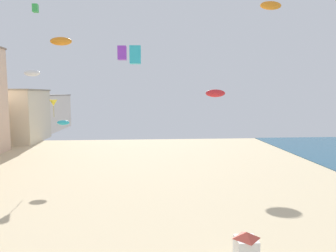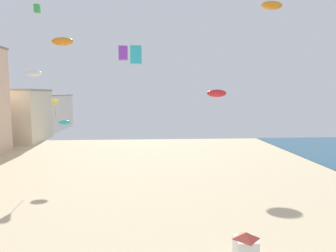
% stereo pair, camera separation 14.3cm
% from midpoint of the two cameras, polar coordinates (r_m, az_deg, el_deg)
% --- Properties ---
extents(boardwalk_hotel_distant, '(14.56, 20.51, 9.53)m').
position_cam_midpoint_polar(boardwalk_hotel_distant, '(88.70, -24.04, 2.39)').
color(boardwalk_hotel_distant, silver).
rests_on(boardwalk_hotel_distant, ground).
extents(lifeguard_stand, '(1.10, 1.10, 2.55)m').
position_cam_midpoint_polar(lifeguard_stand, '(17.42, 14.36, -21.02)').
color(lifeguard_stand, white).
rests_on(lifeguard_stand, ground).
extents(kite_cyan_box, '(1.05, 1.05, 1.64)m').
position_cam_midpoint_polar(kite_cyan_box, '(29.33, -6.37, 13.24)').
color(kite_cyan_box, '#2DB7CC').
extents(kite_white_parafoil, '(1.91, 0.53, 0.74)m').
position_cam_midpoint_polar(kite_white_parafoil, '(39.87, -24.47, 9.13)').
color(kite_white_parafoil, white).
extents(kite_purple_box, '(1.01, 1.01, 1.59)m').
position_cam_midpoint_polar(kite_purple_box, '(36.82, -8.81, 13.52)').
color(kite_purple_box, purple).
extents(kite_cyan_parafoil, '(1.55, 0.43, 0.60)m').
position_cam_midpoint_polar(kite_cyan_parafoil, '(40.74, -19.35, 0.61)').
color(kite_cyan_parafoil, '#2DB7CC').
extents(kite_green_box, '(0.65, 0.65, 1.03)m').
position_cam_midpoint_polar(kite_green_box, '(45.50, -23.95, 19.74)').
color(kite_green_box, green).
extents(kite_orange_parafoil, '(2.17, 0.60, 0.84)m').
position_cam_midpoint_polar(kite_orange_parafoil, '(33.63, 18.77, 20.83)').
color(kite_orange_parafoil, orange).
extents(kite_red_parafoil, '(2.84, 0.79, 1.10)m').
position_cam_midpoint_polar(kite_red_parafoil, '(43.89, 8.89, 6.15)').
color(kite_red_parafoil, red).
extents(kite_orange_parafoil_2, '(2.82, 0.78, 1.10)m').
position_cam_midpoint_polar(kite_orange_parafoil_2, '(43.28, -19.74, 14.90)').
color(kite_orange_parafoil_2, orange).
extents(kite_yellow_delta, '(1.02, 1.02, 2.32)m').
position_cam_midpoint_polar(kite_yellow_delta, '(42.73, -21.00, 4.12)').
color(kite_yellow_delta, yellow).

